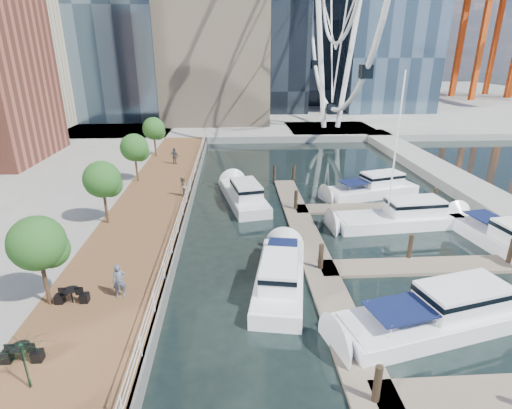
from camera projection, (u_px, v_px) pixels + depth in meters
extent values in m
plane|color=black|center=(290.00, 369.00, 16.96)|extent=(520.00, 520.00, 0.00)
cube|color=brown|center=(145.00, 223.00, 30.28)|extent=(6.00, 60.00, 1.00)
cube|color=#595954|center=(185.00, 222.00, 30.44)|extent=(0.25, 60.00, 1.00)
cube|color=gray|center=(240.00, 99.00, 111.92)|extent=(200.00, 114.00, 1.00)
cube|color=gray|center=(476.00, 193.00, 36.55)|extent=(4.00, 60.00, 1.00)
cube|color=gray|center=(330.00, 131.00, 66.06)|extent=(14.00, 12.00, 1.00)
cube|color=#6D6051|center=(314.00, 254.00, 26.42)|extent=(2.00, 32.00, 0.20)
cube|color=#6D6051|center=(415.00, 266.00, 24.89)|extent=(12.00, 2.00, 0.20)
cube|color=#6D6051|center=(365.00, 208.00, 34.21)|extent=(12.00, 2.00, 0.20)
cylinder|color=white|center=(320.00, 43.00, 61.11)|extent=(0.80, 0.80, 26.00)
cylinder|color=white|center=(352.00, 43.00, 61.38)|extent=(0.80, 0.80, 26.00)
cylinder|color=#3F2B1C|center=(46.00, 282.00, 19.28)|extent=(0.20, 0.20, 2.40)
sphere|color=#265B1E|center=(37.00, 243.00, 18.53)|extent=(2.60, 2.60, 2.60)
cylinder|color=#3F2B1C|center=(106.00, 207.00, 28.61)|extent=(0.20, 0.20, 2.40)
sphere|color=#265B1E|center=(102.00, 179.00, 27.86)|extent=(2.60, 2.60, 2.60)
cylinder|color=#3F2B1C|center=(137.00, 169.00, 37.93)|extent=(0.20, 0.20, 2.40)
sphere|color=#265B1E|center=(134.00, 147.00, 37.19)|extent=(2.60, 2.60, 2.60)
cylinder|color=#3F2B1C|center=(155.00, 146.00, 47.26)|extent=(0.20, 0.20, 2.40)
sphere|color=#265B1E|center=(154.00, 128.00, 46.51)|extent=(2.60, 2.60, 2.60)
imported|color=#4E5668|center=(119.00, 281.00, 19.93)|extent=(0.75, 0.60, 1.80)
imported|color=#7F6F57|center=(182.00, 187.00, 34.07)|extent=(0.69, 0.87, 1.72)
imported|color=#383A46|center=(175.00, 156.00, 43.99)|extent=(1.13, 0.90, 1.80)
imported|color=#103D1E|center=(25.00, 366.00, 14.38)|extent=(2.96, 2.99, 2.04)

